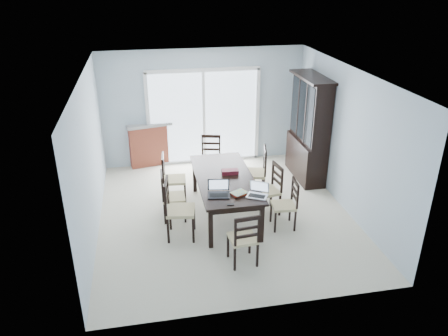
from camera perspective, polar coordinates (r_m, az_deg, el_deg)
The scene contains 24 objects.
floor at distance 8.10m, azimuth 0.08°, elevation -5.98°, with size 5.00×5.00×0.00m, color beige.
ceiling at distance 7.14m, azimuth 0.09°, elevation 12.29°, with size 5.00×5.00×0.00m, color white.
back_wall at distance 9.86m, azimuth -2.69°, elevation 7.92°, with size 4.50×0.02×2.60m, color #A7BAC7.
wall_left at distance 7.47m, azimuth -17.13°, elevation 1.24°, with size 0.02×5.00×2.60m, color #A7BAC7.
wall_right at distance 8.23m, azimuth 15.69°, elevation 3.58°, with size 0.02×5.00×2.60m, color #A7BAC7.
balcony at distance 11.24m, azimuth -3.30°, elevation 2.75°, with size 4.50×2.00×0.10m, color gray.
railing at distance 11.97m, azimuth -4.03°, elevation 7.16°, with size 4.50×0.06×1.10m, color #99999E.
dining_table at distance 7.78m, azimuth 0.08°, elevation -1.71°, with size 1.00×2.20×0.75m.
china_hutch at distance 9.28m, azimuth 10.99°, elevation 4.93°, with size 0.50×1.38×2.20m.
sliding_door at distance 9.90m, azimuth -2.65°, elevation 6.70°, with size 2.52×0.05×2.18m.
chair_left_near at distance 7.20m, azimuth -6.53°, elevation -4.54°, with size 0.53×0.52×1.20m.
chair_left_mid at distance 7.75m, azimuth -7.28°, elevation -3.03°, with size 0.41×0.40×1.05m.
chair_left_far at distance 8.34m, azimuth -7.15°, elevation -0.70°, with size 0.47×0.45×1.11m.
chair_right_near at distance 7.55m, azimuth 8.47°, elevation -4.02°, with size 0.42×0.41×1.02m.
chair_right_mid at distance 7.95m, azimuth 6.25°, elevation -2.07°, with size 0.48×0.47×1.08m.
chair_right_far at distance 8.50m, azimuth 4.57°, elevation 0.18°, with size 0.54×0.53×1.18m.
chair_end_near at distance 6.52m, azimuth 2.72°, elevation -8.63°, with size 0.43×0.44×1.05m.
chair_end_far at distance 9.24m, azimuth -1.75°, elevation 2.01°, with size 0.50×0.51×1.09m.
laptop_dark at distance 7.10m, azimuth -0.70°, elevation -3.23°, with size 0.39×0.30×0.25m.
laptop_silver at distance 7.10m, azimuth 4.35°, elevation -3.35°, with size 0.40×0.36×0.23m.
book_stack at distance 7.16m, azimuth 1.93°, elevation -3.33°, with size 0.31×0.28×0.04m.
cell_phone at distance 6.86m, azimuth 0.86°, elevation -4.79°, with size 0.11×0.05×0.01m, color black.
game_box at distance 7.86m, azimuth 0.79°, elevation -0.50°, with size 0.30×0.15×0.08m, color #53101D.
hot_tub at distance 10.79m, azimuth -8.09°, elevation 4.71°, with size 2.23×2.07×1.00m.
Camera 1 is at (-1.32, -6.85, 4.12)m, focal length 35.00 mm.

